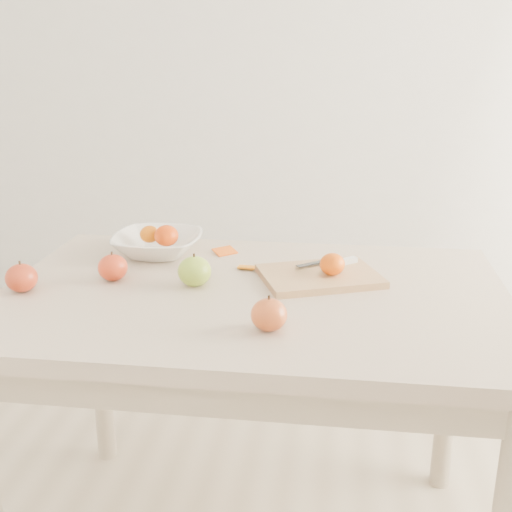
# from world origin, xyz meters

# --- Properties ---
(table) EXTENTS (1.20, 0.80, 0.75)m
(table) POSITION_xyz_m (0.00, 0.00, 0.65)
(table) COLOR #C2AB92
(table) RESTS_ON ground
(cutting_board) EXTENTS (0.34, 0.29, 0.02)m
(cutting_board) POSITION_xyz_m (0.15, 0.10, 0.76)
(cutting_board) COLOR tan
(cutting_board) RESTS_ON table
(board_tangerine) EXTENTS (0.06, 0.06, 0.05)m
(board_tangerine) POSITION_xyz_m (0.18, 0.09, 0.80)
(board_tangerine) COLOR #DF4F07
(board_tangerine) RESTS_ON cutting_board
(fruit_bowl) EXTENTS (0.24, 0.24, 0.06)m
(fruit_bowl) POSITION_xyz_m (-0.30, 0.24, 0.78)
(fruit_bowl) COLOR white
(fruit_bowl) RESTS_ON table
(bowl_tangerine_near) EXTENTS (0.05, 0.05, 0.05)m
(bowl_tangerine_near) POSITION_xyz_m (-0.32, 0.25, 0.81)
(bowl_tangerine_near) COLOR #CE5D07
(bowl_tangerine_near) RESTS_ON fruit_bowl
(bowl_tangerine_far) EXTENTS (0.07, 0.07, 0.06)m
(bowl_tangerine_far) POSITION_xyz_m (-0.27, 0.22, 0.81)
(bowl_tangerine_far) COLOR #DD3B07
(bowl_tangerine_far) RESTS_ON fruit_bowl
(orange_peel_a) EXTENTS (0.07, 0.07, 0.01)m
(orange_peel_a) POSITION_xyz_m (-0.12, 0.27, 0.75)
(orange_peel_a) COLOR #E45910
(orange_peel_a) RESTS_ON table
(orange_peel_b) EXTENTS (0.05, 0.04, 0.01)m
(orange_peel_b) POSITION_xyz_m (-0.04, 0.15, 0.75)
(orange_peel_b) COLOR orange
(orange_peel_b) RESTS_ON table
(paring_knife) EXTENTS (0.16, 0.09, 0.01)m
(paring_knife) POSITION_xyz_m (0.20, 0.17, 0.78)
(paring_knife) COLOR white
(paring_knife) RESTS_ON cutting_board
(apple_green) EXTENTS (0.08, 0.08, 0.07)m
(apple_green) POSITION_xyz_m (-0.14, 0.01, 0.79)
(apple_green) COLOR #63971B
(apple_green) RESTS_ON table
(apple_red_e) EXTENTS (0.08, 0.08, 0.07)m
(apple_red_e) POSITION_xyz_m (0.06, -0.22, 0.78)
(apple_red_e) COLOR maroon
(apple_red_e) RESTS_ON table
(apple_red_d) EXTENTS (0.07, 0.07, 0.07)m
(apple_red_d) POSITION_xyz_m (-0.54, -0.08, 0.78)
(apple_red_d) COLOR maroon
(apple_red_d) RESTS_ON table
(apple_red_b) EXTENTS (0.07, 0.07, 0.07)m
(apple_red_b) POSITION_xyz_m (-0.35, 0.02, 0.78)
(apple_red_b) COLOR #A11A17
(apple_red_b) RESTS_ON table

